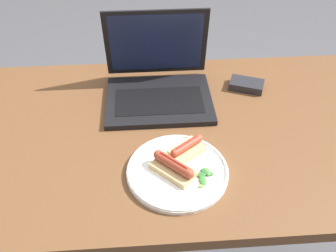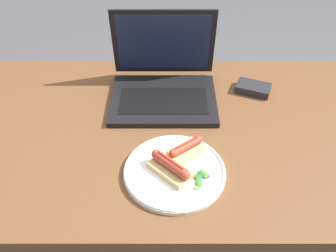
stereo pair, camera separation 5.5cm
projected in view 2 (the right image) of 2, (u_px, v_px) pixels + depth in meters
desk at (161, 148)px, 1.19m from camera, size 1.48×0.78×0.78m
laptop at (163, 83)px, 1.24m from camera, size 0.34×0.29×0.26m
plate at (174, 171)px, 1.00m from camera, size 0.27×0.27×0.02m
sausage_toast_left at (170, 167)px, 0.98m from camera, size 0.13×0.13×0.05m
sausage_toast_middle at (185, 149)px, 1.03m from camera, size 0.11×0.11×0.04m
salad_pile at (201, 177)px, 0.97m from camera, size 0.05×0.07×0.01m
external_drive at (253, 88)px, 1.27m from camera, size 0.13×0.10×0.03m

